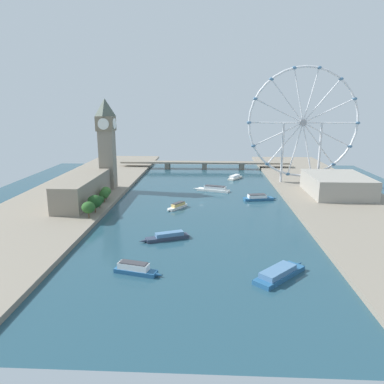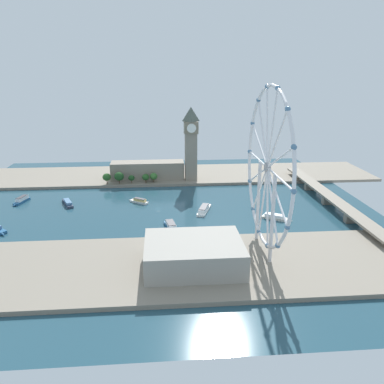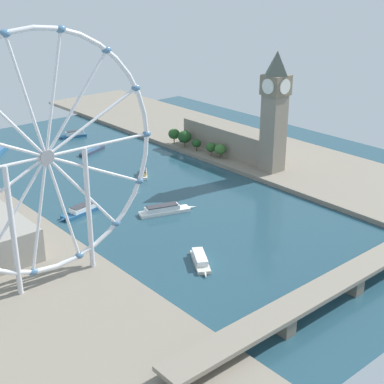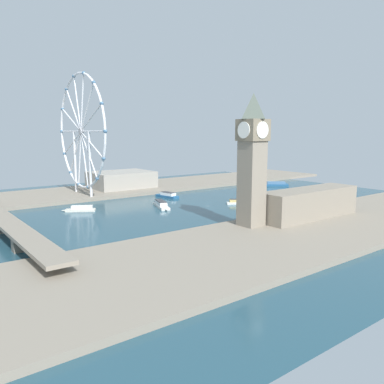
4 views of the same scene
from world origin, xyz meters
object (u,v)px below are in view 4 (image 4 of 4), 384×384
object	(u,v)px
ferris_wheel	(81,132)
parliament_block	(309,203)
clock_tower	(252,158)
tour_boat_2	(161,204)
river_bridge	(4,221)
tour_boat_3	(167,195)
riverside_hall	(121,179)
tour_boat_4	(289,194)
tour_boat_5	(275,184)
tour_boat_0	(238,202)
tour_boat_1	(327,191)
tour_boat_6	(81,209)

from	to	relation	value
ferris_wheel	parliament_block	bearing A→B (deg)	-156.07
clock_tower	tour_boat_2	world-z (taller)	clock_tower
ferris_wheel	river_bridge	size ratio (longest dim) A/B	0.53
river_bridge	tour_boat_3	distance (m)	162.50
river_bridge	tour_boat_3	bearing A→B (deg)	-72.48
ferris_wheel	clock_tower	bearing A→B (deg)	-169.02
riverside_hall	river_bridge	world-z (taller)	riverside_hall
riverside_hall	tour_boat_3	world-z (taller)	riverside_hall
tour_boat_4	tour_boat_5	world-z (taller)	tour_boat_5
ferris_wheel	river_bridge	distance (m)	144.93
tour_boat_4	tour_boat_0	bearing A→B (deg)	-113.45
river_bridge	tour_boat_2	xyz separation A→B (m)	(10.65, -123.31, -5.05)
parliament_block	tour_boat_4	distance (m)	108.73
ferris_wheel	tour_boat_1	size ratio (longest dim) A/B	4.54
tour_boat_0	tour_boat_2	distance (m)	67.64
tour_boat_0	tour_boat_3	size ratio (longest dim) A/B	0.70
parliament_block	tour_boat_1	xyz separation A→B (m)	(67.20, -122.20, -10.60)
tour_boat_0	tour_boat_6	xyz separation A→B (m)	(53.64, 121.05, -0.03)
riverside_hall	river_bridge	bearing A→B (deg)	129.91
river_bridge	tour_boat_4	bearing A→B (deg)	-94.28
tour_boat_4	tour_boat_6	bearing A→B (deg)	-129.06
tour_boat_1	tour_boat_4	bearing A→B (deg)	92.32
clock_tower	river_bridge	distance (m)	160.25
tour_boat_6	river_bridge	bearing A→B (deg)	59.85
tour_boat_3	tour_boat_6	world-z (taller)	tour_boat_3
tour_boat_0	tour_boat_4	xyz separation A→B (m)	(-0.28, -68.86, -0.03)
tour_boat_2	tour_boat_5	size ratio (longest dim) A/B	1.18
river_bridge	ferris_wheel	bearing A→B (deg)	-42.80
tour_boat_2	tour_boat_0	bearing A→B (deg)	82.85
riverside_hall	tour_boat_4	size ratio (longest dim) A/B	2.09
tour_boat_5	clock_tower	bearing A→B (deg)	80.30
ferris_wheel	tour_boat_5	bearing A→B (deg)	-105.52
parliament_block	tour_boat_2	xyz separation A→B (m)	(106.96, 54.21, -10.81)
tour_boat_0	tour_boat_1	size ratio (longest dim) A/B	0.83
tour_boat_2	tour_boat_5	world-z (taller)	tour_boat_2
tour_boat_4	tour_boat_3	bearing A→B (deg)	-147.85
tour_boat_4	parliament_block	bearing A→B (deg)	-67.56
clock_tower	tour_boat_1	size ratio (longest dim) A/B	3.30
river_bridge	tour_boat_4	xyz separation A→B (m)	(-18.95, -253.12, -5.39)
tour_boat_1	tour_boat_5	size ratio (longest dim) A/B	0.83
tour_boat_4	river_bridge	bearing A→B (deg)	-117.50
ferris_wheel	tour_boat_3	bearing A→B (deg)	-127.84
tour_boat_5	tour_boat_1	bearing A→B (deg)	133.04
riverside_hall	tour_boat_2	bearing A→B (deg)	170.11
riverside_hall	tour_boat_5	distance (m)	176.81
ferris_wheel	tour_boat_4	xyz separation A→B (m)	(-117.37, -161.99, -60.28)
river_bridge	tour_boat_1	size ratio (longest dim) A/B	8.54
river_bridge	tour_boat_2	world-z (taller)	river_bridge
tour_boat_4	tour_boat_5	size ratio (longest dim) A/B	0.99
riverside_hall	tour_boat_6	size ratio (longest dim) A/B	2.49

